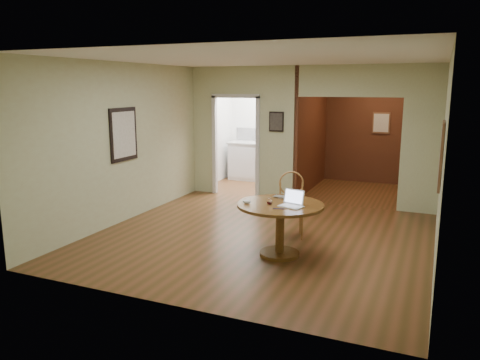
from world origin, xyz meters
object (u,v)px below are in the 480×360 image
at_px(dining_table, 280,217).
at_px(closed_laptop, 283,198).
at_px(chair, 291,201).
at_px(open_laptop, 292,202).

xyz_separation_m(dining_table, closed_laptop, (-0.05, 0.29, 0.20)).
xyz_separation_m(chair, closed_laptop, (0.07, -0.62, 0.19)).
height_order(open_laptop, closed_laptop, open_laptop).
height_order(chair, closed_laptop, chair).
bearing_deg(closed_laptop, chair, 99.41).
distance_m(open_laptop, closed_laptop, 0.41).
xyz_separation_m(dining_table, chair, (-0.12, 0.91, 0.02)).
relative_size(dining_table, open_laptop, 3.43).
distance_m(dining_table, chair, 0.91).
bearing_deg(open_laptop, chair, 122.09).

